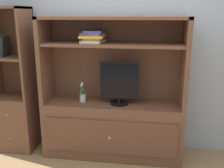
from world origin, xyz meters
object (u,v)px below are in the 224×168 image
at_px(magazine_stack, 93,37).
at_px(bookshelf_tall, 15,105).
at_px(upright_book_row, 0,46).
at_px(potted_plant, 83,96).
at_px(media_console, 113,114).
at_px(tv_monitor, 119,82).

distance_m(magazine_stack, bookshelf_tall, 1.38).
bearing_deg(upright_book_row, potted_plant, -0.51).
height_order(potted_plant, magazine_stack, magazine_stack).
xyz_separation_m(media_console, upright_book_row, (-1.39, -0.01, 0.81)).
xyz_separation_m(potted_plant, upright_book_row, (-1.02, 0.01, 0.59)).
relative_size(media_console, tv_monitor, 3.30).
xyz_separation_m(tv_monitor, magazine_stack, (-0.31, 0.03, 0.52)).
xyz_separation_m(media_console, tv_monitor, (0.08, -0.04, 0.42)).
height_order(media_console, tv_monitor, media_console).
bearing_deg(media_console, potted_plant, -177.58).
relative_size(tv_monitor, potted_plant, 2.07).
relative_size(potted_plant, bookshelf_tall, 0.14).
distance_m(media_console, magazine_stack, 0.97).
height_order(media_console, upright_book_row, media_console).
bearing_deg(magazine_stack, media_console, 1.03).
relative_size(media_console, potted_plant, 6.84).
bearing_deg(tv_monitor, magazine_stack, 173.91).
xyz_separation_m(bookshelf_tall, upright_book_row, (-0.11, -0.01, 0.76)).
height_order(potted_plant, upright_book_row, upright_book_row).
relative_size(media_console, upright_book_row, 6.35).
bearing_deg(potted_plant, tv_monitor, -2.73).
bearing_deg(potted_plant, bookshelf_tall, 178.86).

